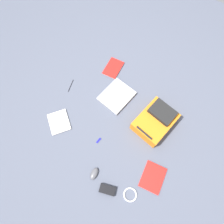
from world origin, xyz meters
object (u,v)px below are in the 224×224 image
at_px(book_blue, 153,177).
at_px(computer_mouse, 94,174).
at_px(book_manual, 113,68).
at_px(backpack, 155,121).
at_px(power_brick, 107,190).
at_px(book_red, 59,122).
at_px(usb_stick, 99,140).
at_px(cable_coil, 130,195).
at_px(laptop, 117,96).
at_px(pen_black, 71,86).

distance_m(book_blue, computer_mouse, 0.52).
relative_size(book_blue, computer_mouse, 2.31).
distance_m(book_manual, computer_mouse, 1.13).
bearing_deg(backpack, power_brick, 81.37).
bearing_deg(book_red, usb_stick, -177.08).
bearing_deg(computer_mouse, book_manual, -75.71).
xyz_separation_m(book_red, computer_mouse, (-0.55, 0.26, 0.01)).
distance_m(book_blue, cable_coil, 0.25).
bearing_deg(book_red, book_blue, 177.74).
xyz_separation_m(backpack, usb_stick, (0.40, 0.41, -0.07)).
distance_m(book_red, power_brick, 0.78).
xyz_separation_m(backpack, book_blue, (-0.19, 0.47, -0.07)).
xyz_separation_m(book_manual, computer_mouse, (-0.37, 1.07, 0.01)).
bearing_deg(book_blue, computer_mouse, 24.78).
distance_m(laptop, book_manual, 0.35).
height_order(power_brick, pen_black, power_brick).
xyz_separation_m(backpack, power_brick, (0.11, 0.75, -0.06)).
bearing_deg(usb_stick, book_red, 2.92).
xyz_separation_m(book_red, power_brick, (-0.72, 0.32, 0.01)).
bearing_deg(computer_mouse, laptop, -82.04).
bearing_deg(computer_mouse, cable_coil, 174.32).
distance_m(power_brick, pen_black, 1.10).
relative_size(backpack, cable_coil, 3.76).
height_order(laptop, computer_mouse, same).
distance_m(book_red, computer_mouse, 0.61).
height_order(cable_coil, usb_stick, cable_coil).
height_order(book_red, pen_black, book_red).
xyz_separation_m(book_manual, power_brick, (-0.54, 1.13, 0.01)).
distance_m(book_manual, pen_black, 0.50).
height_order(book_blue, pen_black, book_blue).
bearing_deg(pen_black, cable_coil, 147.22).
distance_m(laptop, cable_coil, 0.95).
bearing_deg(book_manual, book_blue, 134.93).
xyz_separation_m(laptop, book_manual, (0.20, -0.29, -0.01)).
height_order(book_blue, book_red, book_blue).
bearing_deg(book_manual, computer_mouse, 109.35).
height_order(laptop, power_brick, laptop).
relative_size(book_blue, usb_stick, 4.33).
height_order(book_manual, pen_black, book_manual).
relative_size(cable_coil, usb_stick, 2.04).
bearing_deg(backpack, usb_stick, 45.91).
height_order(book_red, book_manual, book_manual).
bearing_deg(pen_black, backpack, -178.21).
bearing_deg(book_red, computer_mouse, 154.88).
bearing_deg(cable_coil, book_red, -16.10).
relative_size(laptop, cable_coil, 3.20).
bearing_deg(laptop, book_red, 54.36).
distance_m(backpack, laptop, 0.47).
bearing_deg(computer_mouse, usb_stick, -72.71).
bearing_deg(book_manual, laptop, 123.90).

